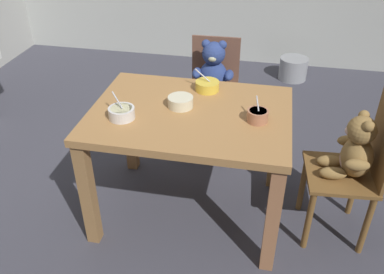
{
  "coord_description": "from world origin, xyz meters",
  "views": [
    {
      "loc": [
        0.41,
        -1.96,
        1.86
      ],
      "look_at": [
        0.0,
        0.05,
        0.53
      ],
      "focal_mm": 38.74,
      "sensor_mm": 36.0,
      "label": 1
    }
  ],
  "objects_px": {
    "porridge_bowl_cream_center": "(180,102)",
    "teddy_chair_far_center": "(213,82)",
    "porridge_bowl_white_near_left": "(122,113)",
    "porridge_bowl_terracotta_near_right": "(258,115)",
    "dining_table": "(190,129)",
    "porridge_bowl_yellow_far_center": "(207,86)",
    "teddy_chair_near_right": "(354,158)",
    "metal_pail": "(293,69)"
  },
  "relations": [
    {
      "from": "dining_table",
      "to": "teddy_chair_far_center",
      "type": "xyz_separation_m",
      "value": [
        0.01,
        0.76,
        -0.06
      ]
    },
    {
      "from": "teddy_chair_far_center",
      "to": "porridge_bowl_yellow_far_center",
      "type": "bearing_deg",
      "value": 3.38
    },
    {
      "from": "porridge_bowl_cream_center",
      "to": "metal_pail",
      "type": "xyz_separation_m",
      "value": [
        0.71,
        2.11,
        -0.65
      ]
    },
    {
      "from": "teddy_chair_far_center",
      "to": "porridge_bowl_white_near_left",
      "type": "xyz_separation_m",
      "value": [
        -0.35,
        -0.91,
        0.21
      ]
    },
    {
      "from": "porridge_bowl_cream_center",
      "to": "teddy_chair_far_center",
      "type": "bearing_deg",
      "value": 84.17
    },
    {
      "from": "dining_table",
      "to": "porridge_bowl_white_near_left",
      "type": "relative_size",
      "value": 7.85
    },
    {
      "from": "porridge_bowl_cream_center",
      "to": "porridge_bowl_terracotta_near_right",
      "type": "distance_m",
      "value": 0.44
    },
    {
      "from": "teddy_chair_near_right",
      "to": "teddy_chair_far_center",
      "type": "bearing_deg",
      "value": -44.55
    },
    {
      "from": "dining_table",
      "to": "metal_pail",
      "type": "xyz_separation_m",
      "value": [
        0.64,
        2.15,
        -0.5
      ]
    },
    {
      "from": "dining_table",
      "to": "porridge_bowl_white_near_left",
      "type": "distance_m",
      "value": 0.4
    },
    {
      "from": "teddy_chair_near_right",
      "to": "metal_pail",
      "type": "relative_size",
      "value": 3.17
    },
    {
      "from": "teddy_chair_far_center",
      "to": "metal_pail",
      "type": "distance_m",
      "value": 1.59
    },
    {
      "from": "porridge_bowl_terracotta_near_right",
      "to": "porridge_bowl_white_near_left",
      "type": "height_order",
      "value": "porridge_bowl_white_near_left"
    },
    {
      "from": "porridge_bowl_white_near_left",
      "to": "porridge_bowl_terracotta_near_right",
      "type": "bearing_deg",
      "value": 8.89
    },
    {
      "from": "dining_table",
      "to": "porridge_bowl_yellow_far_center",
      "type": "distance_m",
      "value": 0.31
    },
    {
      "from": "dining_table",
      "to": "porridge_bowl_yellow_far_center",
      "type": "relative_size",
      "value": 7.29
    },
    {
      "from": "porridge_bowl_yellow_far_center",
      "to": "teddy_chair_far_center",
      "type": "bearing_deg",
      "value": 94.63
    },
    {
      "from": "dining_table",
      "to": "metal_pail",
      "type": "relative_size",
      "value": 3.86
    },
    {
      "from": "porridge_bowl_yellow_far_center",
      "to": "metal_pail",
      "type": "distance_m",
      "value": 2.07
    },
    {
      "from": "porridge_bowl_white_near_left",
      "to": "metal_pail",
      "type": "bearing_deg",
      "value": 66.68
    },
    {
      "from": "dining_table",
      "to": "porridge_bowl_yellow_far_center",
      "type": "xyz_separation_m",
      "value": [
        0.05,
        0.27,
        0.15
      ]
    },
    {
      "from": "teddy_chair_far_center",
      "to": "porridge_bowl_white_near_left",
      "type": "relative_size",
      "value": 6.07
    },
    {
      "from": "porridge_bowl_yellow_far_center",
      "to": "porridge_bowl_terracotta_near_right",
      "type": "relative_size",
      "value": 1.26
    },
    {
      "from": "porridge_bowl_cream_center",
      "to": "porridge_bowl_terracotta_near_right",
      "type": "xyz_separation_m",
      "value": [
        0.44,
        -0.07,
        0.0
      ]
    },
    {
      "from": "porridge_bowl_cream_center",
      "to": "porridge_bowl_white_near_left",
      "type": "bearing_deg",
      "value": -146.47
    },
    {
      "from": "porridge_bowl_yellow_far_center",
      "to": "porridge_bowl_terracotta_near_right",
      "type": "height_order",
      "value": "porridge_bowl_yellow_far_center"
    },
    {
      "from": "dining_table",
      "to": "metal_pail",
      "type": "height_order",
      "value": "dining_table"
    },
    {
      "from": "porridge_bowl_yellow_far_center",
      "to": "metal_pail",
      "type": "xyz_separation_m",
      "value": [
        0.6,
        1.88,
        -0.65
      ]
    },
    {
      "from": "teddy_chair_near_right",
      "to": "porridge_bowl_yellow_far_center",
      "type": "relative_size",
      "value": 5.98
    },
    {
      "from": "porridge_bowl_terracotta_near_right",
      "to": "metal_pail",
      "type": "distance_m",
      "value": 2.3
    },
    {
      "from": "porridge_bowl_white_near_left",
      "to": "metal_pail",
      "type": "xyz_separation_m",
      "value": [
        0.99,
        2.3,
        -0.65
      ]
    },
    {
      "from": "porridge_bowl_terracotta_near_right",
      "to": "porridge_bowl_white_near_left",
      "type": "bearing_deg",
      "value": -171.11
    },
    {
      "from": "porridge_bowl_white_near_left",
      "to": "porridge_bowl_yellow_far_center",
      "type": "bearing_deg",
      "value": 46.68
    },
    {
      "from": "teddy_chair_far_center",
      "to": "porridge_bowl_white_near_left",
      "type": "bearing_deg",
      "value": -22.61
    },
    {
      "from": "teddy_chair_near_right",
      "to": "porridge_bowl_white_near_left",
      "type": "relative_size",
      "value": 6.44
    },
    {
      "from": "porridge_bowl_terracotta_near_right",
      "to": "porridge_bowl_white_near_left",
      "type": "distance_m",
      "value": 0.72
    },
    {
      "from": "dining_table",
      "to": "porridge_bowl_cream_center",
      "type": "xyz_separation_m",
      "value": [
        -0.06,
        0.04,
        0.15
      ]
    },
    {
      "from": "porridge_bowl_cream_center",
      "to": "porridge_bowl_white_near_left",
      "type": "height_order",
      "value": "porridge_bowl_white_near_left"
    },
    {
      "from": "teddy_chair_near_right",
      "to": "porridge_bowl_terracotta_near_right",
      "type": "relative_size",
      "value": 7.52
    },
    {
      "from": "porridge_bowl_terracotta_near_right",
      "to": "metal_pail",
      "type": "relative_size",
      "value": 0.42
    },
    {
      "from": "dining_table",
      "to": "porridge_bowl_terracotta_near_right",
      "type": "distance_m",
      "value": 0.4
    },
    {
      "from": "teddy_chair_far_center",
      "to": "porridge_bowl_terracotta_near_right",
      "type": "bearing_deg",
      "value": 23.24
    }
  ]
}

